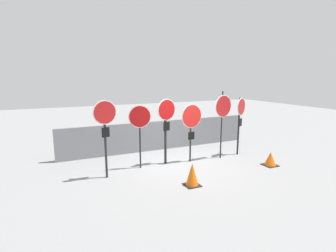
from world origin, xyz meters
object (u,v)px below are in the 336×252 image
(traffic_cone_0, at_px, (270,159))
(traffic_cone_1, at_px, (192,174))
(stop_sign_0, at_px, (105,122))
(stop_sign_3, at_px, (192,120))
(stop_sign_5, at_px, (240,114))
(stop_sign_4, at_px, (223,110))
(stop_sign_2, at_px, (166,120))
(stop_sign_1, at_px, (140,121))

(traffic_cone_0, bearing_deg, traffic_cone_1, -174.06)
(stop_sign_0, xyz_separation_m, stop_sign_3, (3.07, 0.28, -0.20))
(stop_sign_5, relative_size, traffic_cone_0, 4.67)
(stop_sign_4, distance_m, traffic_cone_0, 2.37)
(stop_sign_0, bearing_deg, stop_sign_2, 3.31)
(stop_sign_1, distance_m, stop_sign_2, 0.97)
(traffic_cone_1, bearing_deg, stop_sign_4, 37.46)
(stop_sign_1, xyz_separation_m, traffic_cone_1, (0.86, -1.96, -1.29))
(stop_sign_1, height_order, stop_sign_2, stop_sign_2)
(stop_sign_0, relative_size, stop_sign_1, 1.11)
(stop_sign_5, bearing_deg, stop_sign_4, 159.69)
(stop_sign_0, relative_size, stop_sign_5, 1.06)
(traffic_cone_1, bearing_deg, stop_sign_5, 30.22)
(stop_sign_3, bearing_deg, stop_sign_4, -11.61)
(stop_sign_2, distance_m, traffic_cone_0, 3.86)
(stop_sign_3, bearing_deg, traffic_cone_0, -39.64)
(stop_sign_2, relative_size, stop_sign_5, 1.03)
(stop_sign_2, distance_m, traffic_cone_1, 2.38)
(stop_sign_3, xyz_separation_m, traffic_cone_0, (2.31, -1.50, -1.29))
(traffic_cone_1, bearing_deg, stop_sign_0, 142.93)
(stop_sign_2, xyz_separation_m, stop_sign_3, (0.90, -0.18, -0.06))
(traffic_cone_0, xyz_separation_m, traffic_cone_1, (-3.31, -0.34, 0.09))
(stop_sign_5, height_order, traffic_cone_0, stop_sign_5)
(stop_sign_4, relative_size, traffic_cone_0, 5.24)
(stop_sign_0, xyz_separation_m, stop_sign_4, (4.33, 0.17, 0.12))
(stop_sign_4, xyz_separation_m, traffic_cone_0, (1.05, -1.39, -1.61))
(stop_sign_0, height_order, traffic_cone_0, stop_sign_0)
(stop_sign_3, xyz_separation_m, stop_sign_4, (1.26, -0.11, 0.32))
(stop_sign_2, bearing_deg, traffic_cone_1, -106.69)
(stop_sign_0, bearing_deg, stop_sign_3, -3.35)
(stop_sign_4, height_order, traffic_cone_1, stop_sign_4)
(stop_sign_1, height_order, stop_sign_3, stop_sign_1)
(traffic_cone_0, bearing_deg, stop_sign_3, 147.01)
(stop_sign_0, bearing_deg, traffic_cone_0, -21.30)
(stop_sign_2, bearing_deg, stop_sign_5, -16.95)
(stop_sign_2, relative_size, traffic_cone_0, 4.79)
(stop_sign_3, distance_m, traffic_cone_0, 3.04)
(traffic_cone_0, bearing_deg, stop_sign_0, 167.25)
(stop_sign_1, relative_size, stop_sign_5, 0.95)
(stop_sign_5, bearing_deg, traffic_cone_0, -111.77)
(stop_sign_0, relative_size, traffic_cone_0, 4.95)
(traffic_cone_0, distance_m, traffic_cone_1, 3.33)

